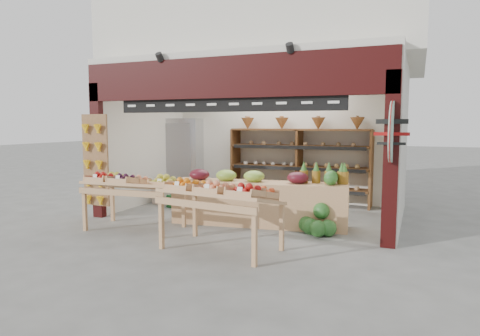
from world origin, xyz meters
The scene contains 11 objects.
ground centered at (0.00, 0.00, 0.00)m, with size 60.00×60.00×0.00m, color slate.
shop_structure centered at (0.00, 1.61, 3.92)m, with size 6.36×5.12×5.40m.
banana_board centered at (-2.73, -1.17, 1.12)m, with size 0.60×0.15×1.80m.
gift_sign centered at (2.75, -1.15, 1.75)m, with size 0.04×0.93×0.92m.
back_shelving centered at (0.56, 1.93, 1.19)m, with size 3.29×0.54×2.01m.
refrigerator centered at (-2.40, 1.81, 1.00)m, with size 0.78×0.78×1.99m, color #B5B7BD.
cardboard_stack centered at (-2.08, 0.58, 0.23)m, with size 1.02×0.73×0.62m.
mid_counter centered at (0.44, -0.46, 0.44)m, with size 3.27×1.05×1.02m.
display_table_left centered at (-1.59, -1.58, 0.81)m, with size 1.69×1.02×1.04m.
display_table_right centered at (0.47, -2.14, 0.85)m, with size 1.82×1.17×1.07m.
watermelon_pile centered at (1.59, -0.65, 0.20)m, with size 0.68×0.70×0.53m.
Camera 1 is at (3.12, -7.76, 1.88)m, focal length 32.00 mm.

